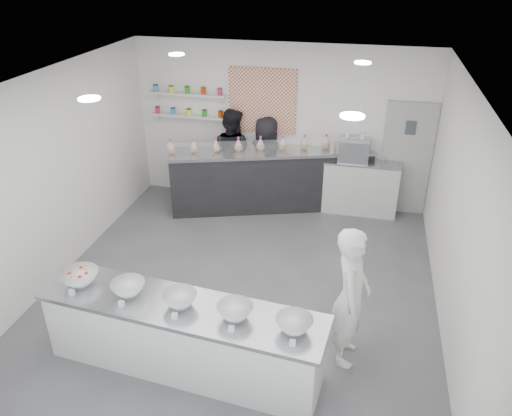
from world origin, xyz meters
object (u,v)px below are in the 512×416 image
at_px(woman_prep, 351,297).
at_px(staff_left, 232,155).
at_px(espresso_ledge, 360,187).
at_px(staff_right, 266,160).
at_px(prep_counter, 183,337).
at_px(espresso_machine, 354,150).
at_px(back_bar, 271,179).

height_order(woman_prep, staff_left, staff_left).
xyz_separation_m(espresso_ledge, staff_right, (-1.79, 0.07, 0.34)).
bearing_deg(staff_right, woman_prep, 126.70).
distance_m(prep_counter, espresso_ledge, 4.80).
bearing_deg(staff_left, espresso_machine, -167.96).
xyz_separation_m(espresso_machine, staff_left, (-2.29, 0.07, -0.31)).
bearing_deg(staff_left, back_bar, 176.95).
distance_m(woman_prep, staff_left, 4.64).
bearing_deg(back_bar, espresso_ledge, -12.09).
xyz_separation_m(back_bar, staff_right, (-0.15, 0.25, 0.27)).
bearing_deg(prep_counter, staff_left, 103.79).
height_order(prep_counter, staff_right, staff_right).
xyz_separation_m(back_bar, woman_prep, (1.67, -3.67, 0.30)).
xyz_separation_m(espresso_ledge, staff_left, (-2.47, 0.07, 0.40)).
distance_m(back_bar, staff_left, 0.92).
bearing_deg(espresso_ledge, back_bar, -173.76).
xyz_separation_m(staff_left, staff_right, (0.68, 0.00, -0.06)).
distance_m(espresso_ledge, staff_right, 1.83).
distance_m(espresso_machine, woman_prep, 3.87).
xyz_separation_m(prep_counter, woman_prep, (1.83, 0.60, 0.43)).
height_order(espresso_ledge, staff_left, staff_left).
xyz_separation_m(back_bar, staff_left, (-0.83, 0.25, 0.32)).
bearing_deg(espresso_machine, staff_right, 177.52).
bearing_deg(prep_counter, back_bar, 93.25).
relative_size(prep_counter, staff_left, 1.83).
xyz_separation_m(woman_prep, staff_left, (-2.49, 3.92, 0.02)).
height_order(espresso_machine, woman_prep, woman_prep).
bearing_deg(woman_prep, back_bar, 25.62).
bearing_deg(espresso_ledge, staff_right, 177.77).
height_order(espresso_machine, staff_right, staff_right).
bearing_deg(back_bar, prep_counter, -110.58).
relative_size(back_bar, woman_prep, 2.12).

